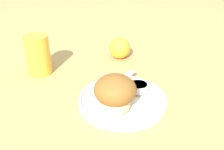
{
  "coord_description": "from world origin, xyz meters",
  "views": [
    {
      "loc": [
        -0.27,
        -0.45,
        0.34
      ],
      "look_at": [
        -0.02,
        0.03,
        0.06
      ],
      "focal_mm": 40.0,
      "sensor_mm": 36.0,
      "label": 1
    }
  ],
  "objects": [
    {
      "name": "berry_pair",
      "position": [
        -0.0,
        0.04,
        0.03
      ],
      "size": [
        0.03,
        0.02,
        0.02
      ],
      "color": "maroon",
      "rests_on": "plate"
    },
    {
      "name": "juice_glass",
      "position": [
        -0.16,
        0.23,
        0.06
      ],
      "size": [
        0.07,
        0.07,
        0.11
      ],
      "color": "gold",
      "rests_on": "ground_plane"
    },
    {
      "name": "cream_ramekin",
      "position": [
        0.03,
        -0.01,
        0.03
      ],
      "size": [
        0.05,
        0.05,
        0.02
      ],
      "color": "silver",
      "rests_on": "plate"
    },
    {
      "name": "orange_fruit",
      "position": [
        0.11,
        0.22,
        0.04
      ],
      "size": [
        0.07,
        0.07,
        0.07
      ],
      "color": "#F4A82D",
      "rests_on": "ground_plane"
    },
    {
      "name": "muffin",
      "position": [
        -0.05,
        -0.04,
        0.06
      ],
      "size": [
        0.09,
        0.09,
        0.07
      ],
      "color": "beige",
      "rests_on": "plate"
    },
    {
      "name": "plate",
      "position": [
        -0.02,
        -0.01,
        0.01
      ],
      "size": [
        0.21,
        0.21,
        0.02
      ],
      "color": "silver",
      "rests_on": "ground_plane"
    },
    {
      "name": "ground_plane",
      "position": [
        0.0,
        0.0,
        0.0
      ],
      "size": [
        3.0,
        3.0,
        0.0
      ],
      "primitive_type": "plane",
      "color": "tan"
    },
    {
      "name": "butter_knife",
      "position": [
        -0.0,
        0.04,
        0.02
      ],
      "size": [
        0.15,
        0.1,
        0.0
      ],
      "rotation": [
        0.0,
        0.0,
        0.54
      ],
      "color": "silver",
      "rests_on": "plate"
    }
  ]
}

